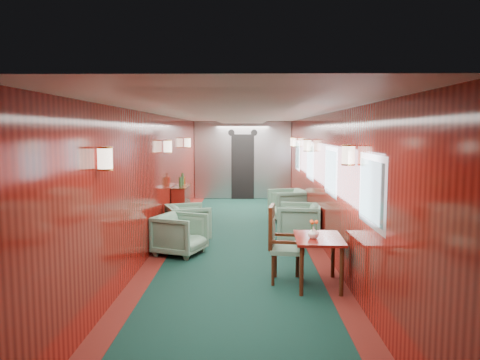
# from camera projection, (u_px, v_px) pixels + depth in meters

# --- Properties ---
(room) EXTENTS (12.00, 12.10, 2.40)m
(room) POSITION_uv_depth(u_px,v_px,m) (240.00, 156.00, 8.53)
(room) COLOR black
(room) RESTS_ON ground
(bulkhead) EXTENTS (2.98, 0.17, 2.39)m
(bulkhead) POSITION_uv_depth(u_px,v_px,m) (243.00, 161.00, 14.46)
(bulkhead) COLOR #A1A4A7
(bulkhead) RESTS_ON ground
(windows_right) EXTENTS (0.02, 8.60, 0.80)m
(windows_right) POSITION_uv_depth(u_px,v_px,m) (319.00, 166.00, 8.78)
(windows_right) COLOR silver
(windows_right) RESTS_ON ground
(wall_sconces) EXTENTS (2.97, 7.97, 0.25)m
(wall_sconces) POSITION_uv_depth(u_px,v_px,m) (240.00, 147.00, 9.08)
(wall_sconces) COLOR beige
(wall_sconces) RESTS_ON ground
(dining_table) EXTENTS (0.67, 0.93, 0.68)m
(dining_table) POSITION_uv_depth(u_px,v_px,m) (318.00, 245.00, 6.29)
(dining_table) COLOR maroon
(dining_table) RESTS_ON ground
(side_chair) EXTENTS (0.54, 0.56, 1.07)m
(side_chair) POSITION_uv_depth(u_px,v_px,m) (281.00, 241.00, 6.48)
(side_chair) COLOR #214D3C
(side_chair) RESTS_ON ground
(credenza) EXTENTS (0.31, 0.99, 1.16)m
(credenza) POSITION_uv_depth(u_px,v_px,m) (181.00, 205.00, 10.48)
(credenza) COLOR maroon
(credenza) RESTS_ON ground
(flower_vase) EXTENTS (0.19, 0.19, 0.16)m
(flower_vase) POSITION_uv_depth(u_px,v_px,m) (313.00, 233.00, 6.20)
(flower_vase) COLOR silver
(flower_vase) RESTS_ON dining_table
(armchair_left_near) EXTENTS (0.98, 0.96, 0.69)m
(armchair_left_near) POSITION_uv_depth(u_px,v_px,m) (180.00, 234.00, 7.94)
(armchair_left_near) COLOR #214D3C
(armchair_left_near) RESTS_ON ground
(armchair_left_far) EXTENTS (0.98, 0.97, 0.70)m
(armchair_left_far) POSITION_uv_depth(u_px,v_px,m) (188.00, 223.00, 8.94)
(armchair_left_far) COLOR #214D3C
(armchair_left_far) RESTS_ON ground
(armchair_right_near) EXTENTS (0.92, 0.90, 0.73)m
(armchair_right_near) POSITION_uv_depth(u_px,v_px,m) (299.00, 223.00, 8.86)
(armchair_right_near) COLOR #214D3C
(armchair_right_near) RESTS_ON ground
(armchair_right_far) EXTENTS (0.97, 0.95, 0.74)m
(armchair_right_far) POSITION_uv_depth(u_px,v_px,m) (288.00, 205.00, 10.96)
(armchair_right_far) COLOR #214D3C
(armchair_right_far) RESTS_ON ground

